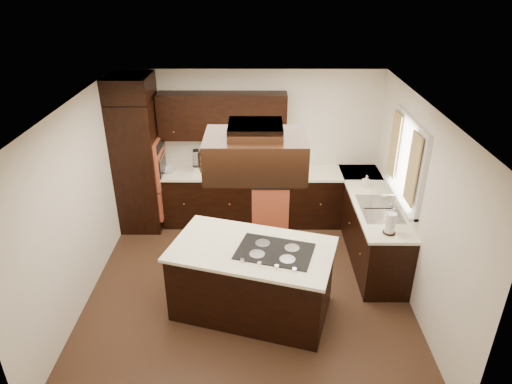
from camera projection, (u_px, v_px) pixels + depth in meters
floor at (248, 288)px, 6.20m from camera, size 4.20×4.20×0.02m
ceiling at (247, 107)px, 5.07m from camera, size 4.20×4.20×0.02m
wall_back at (250, 146)px, 7.52m from camera, size 4.20×0.02×2.50m
wall_front at (242, 329)px, 3.75m from camera, size 4.20×0.02×2.50m
wall_left at (78, 206)px, 5.64m from camera, size 0.02×4.20×2.50m
wall_right at (418, 207)px, 5.62m from camera, size 0.02×4.20×2.50m
oven_column at (139, 166)px, 7.25m from camera, size 0.65×0.75×2.12m
wall_oven_face at (160, 162)px, 7.22m from camera, size 0.05×0.62×0.78m
base_cabinets_back at (252, 198)px, 7.61m from camera, size 2.93×0.60×0.88m
base_cabinets_right at (370, 226)px, 6.79m from camera, size 0.60×2.40×0.88m
countertop_back at (252, 173)px, 7.39m from camera, size 2.93×0.63×0.04m
countertop_right at (373, 198)px, 6.59m from camera, size 0.63×2.40×0.04m
upper_cabinets at (223, 116)px, 7.11m from camera, size 2.00×0.34×0.72m
dishwasher_front at (270, 209)px, 7.36m from camera, size 0.60×0.05×0.72m
window_frame at (407, 160)px, 5.94m from camera, size 0.06×1.32×1.12m
window_pane at (409, 160)px, 5.94m from camera, size 0.00×1.20×1.00m
curtain_left at (413, 169)px, 5.54m from camera, size 0.02×0.34×0.90m
curtain_right at (394, 145)px, 6.29m from camera, size 0.02×0.34×0.90m
sink_rim at (379, 209)px, 6.26m from camera, size 0.52×0.84×0.01m
island at (252, 280)px, 5.62m from camera, size 2.06×1.49×0.88m
island_top at (252, 249)px, 5.42m from camera, size 2.14×1.57×0.04m
cooktop at (275, 251)px, 5.33m from camera, size 1.00×0.80×0.01m
range_hood at (255, 155)px, 4.73m from camera, size 1.05×0.72×0.42m
hood_duct at (255, 130)px, 4.61m from camera, size 0.55×0.50×0.13m
blender_base at (197, 169)px, 7.36m from camera, size 0.15×0.15×0.10m
blender_pitcher at (196, 159)px, 7.28m from camera, size 0.13×0.13×0.26m
spice_rack at (211, 163)px, 7.27m from camera, size 0.42×0.21×0.34m
mixing_bowl at (168, 170)px, 7.36m from camera, size 0.30×0.30×0.06m
soap_bottle at (366, 181)px, 6.84m from camera, size 0.11×0.11×0.19m
paper_towel at (390, 224)px, 5.64m from camera, size 0.15×0.15×0.28m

